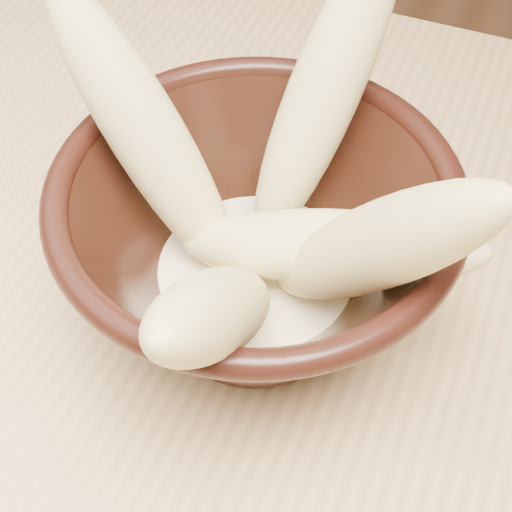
{
  "coord_description": "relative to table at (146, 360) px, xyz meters",
  "views": [
    {
      "loc": [
        0.18,
        -0.23,
        1.14
      ],
      "look_at": [
        0.08,
        0.02,
        0.81
      ],
      "focal_mm": 50.0,
      "sensor_mm": 36.0,
      "label": 1
    }
  ],
  "objects": [
    {
      "name": "banana_upright",
      "position": [
        0.09,
        0.09,
        0.21
      ],
      "size": [
        0.09,
        0.15,
        0.19
      ],
      "primitive_type": "ellipsoid",
      "rotation": [
        0.55,
        0.0,
        2.8
      ],
      "color": "#E2D585",
      "rests_on": "bowl"
    },
    {
      "name": "bowl",
      "position": [
        0.08,
        0.02,
        0.15
      ],
      "size": [
        0.23,
        0.23,
        0.12
      ],
      "rotation": [
        0.0,
        0.0,
        -0.41
      ],
      "color": "black",
      "rests_on": "table"
    },
    {
      "name": "banana_left",
      "position": [
        0.01,
        0.03,
        0.2
      ],
      "size": [
        0.15,
        0.08,
        0.18
      ],
      "primitive_type": "ellipsoid",
      "rotation": [
        0.6,
        0.0,
        -1.82
      ],
      "color": "#E2D585",
      "rests_on": "bowl"
    },
    {
      "name": "banana_right",
      "position": [
        0.15,
        -0.0,
        0.2
      ],
      "size": [
        0.15,
        0.1,
        0.18
      ],
      "primitive_type": "ellipsoid",
      "rotation": [
        0.61,
        0.0,
        1.16
      ],
      "color": "#E2D585",
      "rests_on": "bowl"
    },
    {
      "name": "table",
      "position": [
        0.0,
        0.0,
        0.0
      ],
      "size": [
        1.2,
        0.8,
        0.75
      ],
      "color": "#DBB678",
      "rests_on": "ground"
    },
    {
      "name": "milk_puddle",
      "position": [
        0.08,
        0.02,
        0.12
      ],
      "size": [
        0.13,
        0.13,
        0.02
      ],
      "primitive_type": "cylinder",
      "color": "#F6E7C6",
      "rests_on": "bowl"
    },
    {
      "name": "banana_front",
      "position": [
        0.09,
        -0.06,
        0.19
      ],
      "size": [
        0.06,
        0.16,
        0.16
      ],
      "primitive_type": "ellipsoid",
      "rotation": [
        0.75,
        0.0,
        0.11
      ],
      "color": "#E2D585",
      "rests_on": "bowl"
    },
    {
      "name": "banana_across",
      "position": [
        0.12,
        0.02,
        0.17
      ],
      "size": [
        0.19,
        0.07,
        0.08
      ],
      "primitive_type": "ellipsoid",
      "rotation": [
        1.34,
        0.0,
        1.71
      ],
      "color": "#E2D585",
      "rests_on": "bowl"
    }
  ]
}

